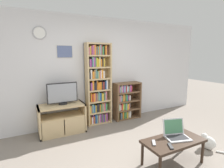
{
  "coord_description": "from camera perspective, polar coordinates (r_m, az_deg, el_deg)",
  "views": [
    {
      "loc": [
        -1.59,
        -1.84,
        1.7
      ],
      "look_at": [
        -0.03,
        1.19,
        1.13
      ],
      "focal_mm": 28.0,
      "sensor_mm": 36.0,
      "label": 1
    }
  ],
  "objects": [
    {
      "name": "remote_near_laptop",
      "position": [
        2.79,
        13.5,
        -18.16
      ],
      "size": [
        0.13,
        0.16,
        0.02
      ],
      "rotation": [
        0.0,
        0.0,
        5.67
      ],
      "color": "#99999E",
      "rests_on": "coffee_table"
    },
    {
      "name": "laptop",
      "position": [
        3.05,
        20.1,
        -14.81
      ],
      "size": [
        0.43,
        0.39,
        0.28
      ],
      "rotation": [
        0.0,
        0.0,
        -0.28
      ],
      "color": "silver",
      "rests_on": "coffee_table"
    },
    {
      "name": "tv_stand",
      "position": [
        4.03,
        -15.97,
        -10.85
      ],
      "size": [
        0.97,
        0.49,
        0.64
      ],
      "color": "tan",
      "rests_on": "ground_plane"
    },
    {
      "name": "bookshelf_tall",
      "position": [
        4.26,
        -4.77,
        -0.38
      ],
      "size": [
        0.62,
        0.24,
        1.98
      ],
      "color": "tan",
      "rests_on": "ground_plane"
    },
    {
      "name": "bookshelf_short",
      "position": [
        4.69,
        4.21,
        -5.54
      ],
      "size": [
        0.73,
        0.29,
        0.98
      ],
      "color": "brown",
      "rests_on": "ground_plane"
    },
    {
      "name": "wall_back",
      "position": [
        4.36,
        -5.76,
        4.25
      ],
      "size": [
        6.71,
        0.09,
        2.6
      ],
      "color": "silver",
      "rests_on": "ground_plane"
    },
    {
      "name": "coffee_table",
      "position": [
        3.01,
        19.4,
        -17.58
      ],
      "size": [
        0.97,
        0.47,
        0.4
      ],
      "color": "#332319",
      "rests_on": "ground_plane"
    },
    {
      "name": "television",
      "position": [
        3.91,
        -15.88,
        -3.02
      ],
      "size": [
        0.64,
        0.18,
        0.47
      ],
      "color": "black",
      "rests_on": "tv_stand"
    },
    {
      "name": "remote_far_from_laptop",
      "position": [
        2.77,
        18.55,
        -18.68
      ],
      "size": [
        0.11,
        0.16,
        0.02
      ],
      "rotation": [
        0.0,
        0.0,
        5.79
      ],
      "color": "#38383A",
      "rests_on": "coffee_table"
    },
    {
      "name": "cat",
      "position": [
        3.77,
        28.73,
        -16.29
      ],
      "size": [
        0.3,
        0.48,
        0.29
      ],
      "rotation": [
        0.0,
        0.0,
        0.24
      ],
      "color": "white",
      "rests_on": "ground_plane"
    }
  ]
}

